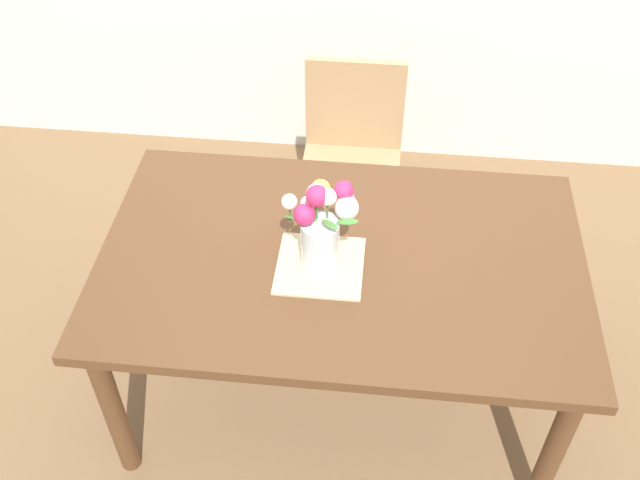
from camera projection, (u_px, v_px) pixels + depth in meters
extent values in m
plane|color=brown|center=(338.00, 384.00, 2.89)|extent=(12.00, 12.00, 0.00)
cube|color=brown|center=(342.00, 261.00, 2.40)|extent=(1.59, 0.99, 0.04)
cylinder|color=brown|center=(113.00, 410.00, 2.41)|extent=(0.07, 0.07, 0.69)
cylinder|color=brown|center=(554.00, 451.00, 2.30)|extent=(0.07, 0.07, 0.69)
cylinder|color=brown|center=(175.00, 237.00, 3.00)|extent=(0.07, 0.07, 0.69)
cylinder|color=brown|center=(528.00, 263.00, 2.89)|extent=(0.07, 0.07, 0.69)
cube|color=tan|center=(350.00, 175.00, 3.11)|extent=(0.42, 0.42, 0.04)
cylinder|color=tan|center=(387.00, 246.00, 3.14)|extent=(0.04, 0.04, 0.44)
cylinder|color=tan|center=(304.00, 240.00, 3.16)|extent=(0.04, 0.04, 0.44)
cylinder|color=tan|center=(390.00, 193.00, 3.39)|extent=(0.04, 0.04, 0.44)
cylinder|color=tan|center=(313.00, 187.00, 3.42)|extent=(0.04, 0.04, 0.44)
cube|color=tan|center=(355.00, 104.00, 3.09)|extent=(0.42, 0.04, 0.42)
cube|color=#CCB789|center=(320.00, 266.00, 2.35)|extent=(0.28, 0.28, 0.01)
cylinder|color=silver|center=(320.00, 245.00, 2.28)|extent=(0.12, 0.12, 0.18)
sphere|color=white|center=(289.00, 202.00, 2.18)|extent=(0.05, 0.05, 0.05)
cylinder|color=#478438|center=(290.00, 212.00, 2.21)|extent=(0.01, 0.01, 0.08)
sphere|color=#EA9EBC|center=(316.00, 194.00, 2.22)|extent=(0.07, 0.07, 0.07)
cylinder|color=#478438|center=(316.00, 203.00, 2.25)|extent=(0.01, 0.01, 0.08)
sphere|color=white|center=(347.00, 208.00, 2.20)|extent=(0.07, 0.07, 0.07)
cylinder|color=#478438|center=(347.00, 215.00, 2.22)|extent=(0.01, 0.01, 0.05)
sphere|color=#D12D66|center=(305.00, 215.00, 2.19)|extent=(0.07, 0.07, 0.07)
cylinder|color=#478438|center=(305.00, 221.00, 2.21)|extent=(0.01, 0.01, 0.05)
sphere|color=white|center=(308.00, 203.00, 2.25)|extent=(0.05, 0.05, 0.05)
cylinder|color=#478438|center=(308.00, 207.00, 2.27)|extent=(0.01, 0.01, 0.03)
sphere|color=white|center=(328.00, 197.00, 2.17)|extent=(0.05, 0.05, 0.05)
cylinder|color=#478438|center=(328.00, 209.00, 2.21)|extent=(0.01, 0.01, 0.10)
sphere|color=#D12D66|center=(343.00, 190.00, 2.20)|extent=(0.06, 0.06, 0.06)
cylinder|color=#478438|center=(342.00, 202.00, 2.23)|extent=(0.01, 0.01, 0.10)
sphere|color=#D12D66|center=(317.00, 196.00, 2.17)|extent=(0.07, 0.07, 0.07)
cylinder|color=#478438|center=(317.00, 209.00, 2.21)|extent=(0.01, 0.01, 0.10)
sphere|color=#EFD14C|center=(321.00, 189.00, 2.26)|extent=(0.06, 0.06, 0.06)
cylinder|color=#478438|center=(321.00, 196.00, 2.28)|extent=(0.01, 0.01, 0.06)
sphere|color=#B266C6|center=(348.00, 201.00, 2.24)|extent=(0.05, 0.05, 0.05)
cylinder|color=#478438|center=(348.00, 206.00, 2.26)|extent=(0.01, 0.01, 0.04)
ellipsoid|color=#478438|center=(347.00, 222.00, 2.18)|extent=(0.07, 0.04, 0.03)
ellipsoid|color=#478438|center=(308.00, 215.00, 2.24)|extent=(0.07, 0.06, 0.02)
ellipsoid|color=#478438|center=(295.00, 217.00, 2.20)|extent=(0.07, 0.03, 0.02)
ellipsoid|color=#478438|center=(330.00, 224.00, 2.17)|extent=(0.07, 0.07, 0.02)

